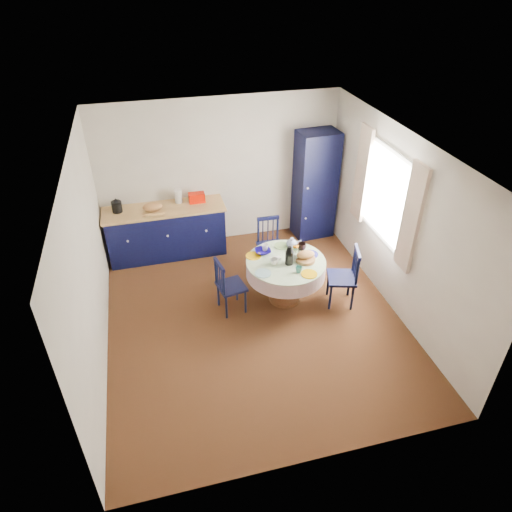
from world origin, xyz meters
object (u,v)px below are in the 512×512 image
Objects in this scene: chair_right at (345,277)px; cobalt_bowl at (263,251)px; kitchen_counter at (166,231)px; mug_d at (265,248)px; pantry_cabinet at (315,185)px; mug_c at (302,247)px; mug_a at (274,261)px; mug_b at (299,270)px; chair_left at (229,286)px; chair_far at (270,244)px; dining_table at (286,267)px.

chair_right reaches higher than cobalt_bowl.
cobalt_bowl is at bearing -101.49° from chair_right.
kitchen_counter reaches higher than mug_d.
pantry_cabinet is 1.95m from cobalt_bowl.
mug_a is at bearing -152.43° from mug_c.
mug_b is (1.63, -1.96, 0.27)m from kitchen_counter.
mug_b reaches higher than cobalt_bowl.
mug_c is at bearing -5.36° from cobalt_bowl.
kitchen_counter is at bearing 129.80° from mug_b.
mug_d is 0.46× the size of cobalt_bowl.
cobalt_bowl is at bearing 104.88° from mug_a.
pantry_cabinet is at bearing -58.01° from chair_left.
chair_left is at bearing -149.09° from mug_d.
chair_right is (1.63, -0.24, 0.03)m from chair_left.
chair_far is 6.43× the size of mug_c.
mug_c reaches higher than mug_b.
kitchen_counter is 3.04m from chair_right.
kitchen_counter is 2.14× the size of chair_right.
dining_table reaches higher than chair_left.
pantry_cabinet reaches higher than mug_b.
chair_left is at bearing -167.15° from mug_c.
dining_table reaches higher than chair_far.
kitchen_counter reaches higher than chair_right.
pantry_cabinet reaches higher than mug_a.
chair_far is at bearing -145.12° from pantry_cabinet.
mug_a is (-0.97, 0.25, 0.26)m from chair_right.
chair_right is at bearing -53.29° from chair_far.
chair_far is at bearing -128.45° from chair_right.
pantry_cabinet is 2.13m from mug_a.
mug_a is (-1.23, -1.73, -0.23)m from pantry_cabinet.
dining_table is 0.25m from mug_a.
mug_a is 0.32m from cobalt_bowl.
pantry_cabinet is at bearing 40.97° from chair_far.
kitchen_counter is 1.91m from cobalt_bowl.
pantry_cabinet is at bearing 47.13° from mug_d.
mug_a reaches higher than cobalt_bowl.
pantry_cabinet is at bearing 64.20° from mug_b.
kitchen_counter is 18.45× the size of mug_d.
chair_right is at bearing -19.90° from dining_table.
chair_right is 6.75× the size of mug_c.
chair_far is at bearing 90.33° from dining_table.
kitchen_counter is at bearing 12.12° from chair_left.
chair_left is 1.21m from mug_c.
chair_far is (-0.00, 0.84, -0.12)m from dining_table.
mug_d is (-0.22, -0.50, 0.29)m from chair_far.
chair_left is 3.74× the size of cobalt_bowl.
mug_b is 0.57m from mug_c.
dining_table is at bearing -93.51° from chair_right.
chair_right is 1.22m from cobalt_bowl.
mug_a is 1.04× the size of mug_d.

